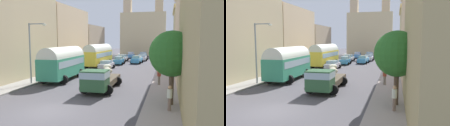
{
  "view_description": "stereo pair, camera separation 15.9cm",
  "coord_description": "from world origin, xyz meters",
  "views": [
    {
      "loc": [
        7.62,
        -12.81,
        4.77
      ],
      "look_at": [
        0.0,
        17.15,
        1.5
      ],
      "focal_mm": 35.44,
      "sensor_mm": 36.0,
      "label": 1
    },
    {
      "loc": [
        7.78,
        -12.77,
        4.77
      ],
      "look_at": [
        0.0,
        17.15,
        1.5
      ],
      "focal_mm": 35.44,
      "sensor_mm": 36.0,
      "label": 2
    }
  ],
  "objects": [
    {
      "name": "ground_plane",
      "position": [
        0.0,
        27.0,
        0.0
      ],
      "size": [
        154.0,
        154.0,
        0.0
      ],
      "primitive_type": "plane",
      "color": "#4F4D52"
    },
    {
      "name": "sidewalk_left",
      "position": [
        -7.25,
        27.0,
        0.07
      ],
      "size": [
        2.5,
        70.0,
        0.14
      ],
      "primitive_type": "cube",
      "color": "gray",
      "rests_on": "ground"
    },
    {
      "name": "sidewalk_right",
      "position": [
        7.25,
        27.0,
        0.07
      ],
      "size": [
        2.5,
        70.0,
        0.14
      ],
      "primitive_type": "cube",
      "color": "#ADA19C",
      "rests_on": "ground"
    },
    {
      "name": "building_left_1",
      "position": [
        -10.59,
        10.88,
        6.46
      ],
      "size": [
        4.6,
        12.75,
        12.87
      ],
      "color": "beige",
      "rests_on": "ground"
    },
    {
      "name": "building_left_2",
      "position": [
        -10.73,
        24.07,
        5.2
      ],
      "size": [
        4.45,
        13.11,
        10.4
      ],
      "color": "beige",
      "rests_on": "ground"
    },
    {
      "name": "building_left_3",
      "position": [
        -10.82,
        36.95,
        4.0
      ],
      "size": [
        4.65,
        11.65,
        7.99
      ],
      "color": "tan",
      "rests_on": "ground"
    },
    {
      "name": "building_right_0",
      "position": [
        10.57,
        0.61,
        5.56
      ],
      "size": [
        4.55,
        13.23,
        11.04
      ],
      "color": "tan",
      "rests_on": "ground"
    },
    {
      "name": "building_right_1",
      "position": [
        10.52,
        14.31,
        5.51
      ],
      "size": [
        4.44,
        13.4,
        10.95
      ],
      "color": "beige",
      "rests_on": "ground"
    },
    {
      "name": "building_right_2",
      "position": [
        10.62,
        27.28,
        5.07
      ],
      "size": [
        4.66,
        11.36,
        10.08
      ],
      "color": "tan",
      "rests_on": "ground"
    },
    {
      "name": "distant_church",
      "position": [
        -0.0,
        56.59,
        7.25
      ],
      "size": [
        13.56,
        6.46,
        21.47
      ],
      "color": "#CBB88C",
      "rests_on": "ground"
    },
    {
      "name": "parked_bus_0",
      "position": [
        -4.42,
        10.99,
        2.16
      ],
      "size": [
        3.5,
        8.17,
        3.94
      ],
      "color": "#349470",
      "rests_on": "ground"
    },
    {
      "name": "parked_bus_1",
      "position": [
        -4.5,
        25.0,
        2.19
      ],
      "size": [
        3.4,
        9.87,
        3.98
      ],
      "color": "yellow",
      "rests_on": "ground"
    },
    {
      "name": "cargo_truck_0",
      "position": [
        1.55,
        6.62,
        1.16
      ],
      "size": [
        3.15,
        6.98,
        2.19
      ],
      "color": "#2B5834",
      "rests_on": "ground"
    },
    {
      "name": "car_0",
      "position": [
        1.56,
        31.4,
        0.8
      ],
      "size": [
        2.41,
        4.29,
        1.58
      ],
      "color": "#3F95CE",
      "rests_on": "ground"
    },
    {
      "name": "car_1",
      "position": [
        1.97,
        37.43,
        0.77
      ],
      "size": [
        2.44,
        4.31,
        1.54
      ],
      "color": "silver",
      "rests_on": "ground"
    },
    {
      "name": "car_2",
      "position": [
        1.34,
        44.6,
        0.81
      ],
      "size": [
        2.53,
        3.91,
        1.6
      ],
      "color": "#368EC8",
      "rests_on": "ground"
    },
    {
      "name": "car_3",
      "position": [
        -2.08,
        21.59,
        0.72
      ],
      "size": [
        2.34,
        3.93,
        1.41
      ],
      "color": "silver",
      "rests_on": "ground"
    },
    {
      "name": "car_4",
      "position": [
        -1.51,
        28.47,
        0.8
      ],
      "size": [
        2.2,
        3.76,
        1.61
      ],
      "color": "#398CC4",
      "rests_on": "ground"
    },
    {
      "name": "car_5",
      "position": [
        -2.11,
        34.78,
        0.76
      ],
      "size": [
        2.33,
        4.22,
        1.53
      ],
      "color": "silver",
      "rests_on": "ground"
    },
    {
      "name": "car_6",
      "position": [
        -1.63,
        43.66,
        0.8
      ],
      "size": [
        2.38,
        4.08,
        1.62
      ],
      "color": "#4685C8",
      "rests_on": "ground"
    },
    {
      "name": "pedestrian_0",
      "position": [
        7.79,
        1.75,
        1.05
      ],
      "size": [
        0.45,
        0.45,
        1.81
      ],
      "color": "#7E6859",
      "rests_on": "ground"
    },
    {
      "name": "pedestrian_1",
      "position": [
        6.78,
        10.2,
        1.05
      ],
      "size": [
        0.53,
        0.53,
        1.85
      ],
      "color": "#756B5B",
      "rests_on": "ground"
    },
    {
      "name": "pedestrian_2",
      "position": [
        7.84,
        26.22,
        1.03
      ],
      "size": [
        0.35,
        0.35,
        1.78
      ],
      "color": "#4A4636",
      "rests_on": "ground"
    },
    {
      "name": "streetlamp_near",
      "position": [
        -6.2,
        7.62,
        3.93
      ],
      "size": [
        2.08,
        0.28,
        6.5
      ],
      "color": "gray",
      "rests_on": "ground"
    },
    {
      "name": "roadside_tree_0",
      "position": [
        7.9,
        3.25,
        3.77
      ],
      "size": [
        3.26,
        3.26,
        5.42
      ],
      "color": "brown",
      "rests_on": "ground"
    }
  ]
}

